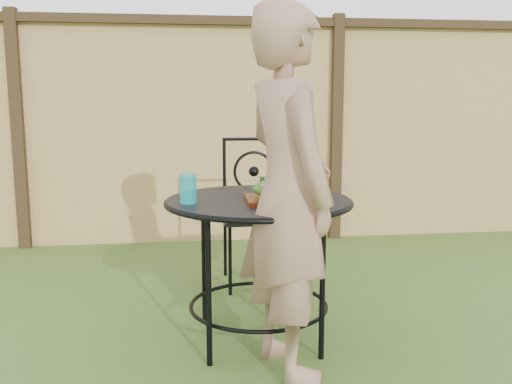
# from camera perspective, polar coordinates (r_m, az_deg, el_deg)

# --- Properties ---
(ground) EXTENTS (60.00, 60.00, 0.00)m
(ground) POSITION_cam_1_polar(r_m,az_deg,el_deg) (2.87, -6.74, -15.65)
(ground) COLOR #234817
(ground) RESTS_ON ground
(fence) EXTENTS (8.00, 0.12, 1.90)m
(fence) POSITION_cam_1_polar(r_m,az_deg,el_deg) (4.80, -7.32, 6.16)
(fence) COLOR #EBBE74
(fence) RESTS_ON ground
(patio_table) EXTENTS (0.92, 0.92, 0.72)m
(patio_table) POSITION_cam_1_polar(r_m,az_deg,el_deg) (2.81, 0.26, -3.47)
(patio_table) COLOR black
(patio_table) RESTS_ON ground
(patio_chair) EXTENTS (0.46, 0.46, 0.95)m
(patio_chair) POSITION_cam_1_polar(r_m,az_deg,el_deg) (3.74, 0.08, -1.52)
(patio_chair) COLOR black
(patio_chair) RESTS_ON ground
(diner) EXTENTS (0.53, 0.67, 1.61)m
(diner) POSITION_cam_1_polar(r_m,az_deg,el_deg) (2.46, 3.20, -0.09)
(diner) COLOR #9D7159
(diner) RESTS_ON ground
(salad_plate) EXTENTS (0.27, 0.27, 0.02)m
(salad_plate) POSITION_cam_1_polar(r_m,az_deg,el_deg) (2.70, 1.86, -0.77)
(salad_plate) COLOR #431509
(salad_plate) RESTS_ON patio_table
(salad) EXTENTS (0.21, 0.21, 0.08)m
(salad) POSITION_cam_1_polar(r_m,az_deg,el_deg) (2.69, 1.87, 0.32)
(salad) COLOR #235614
(salad) RESTS_ON salad_plate
(fork) EXTENTS (0.01, 0.01, 0.18)m
(fork) POSITION_cam_1_polar(r_m,az_deg,el_deg) (2.67, 2.10, 3.08)
(fork) COLOR silver
(fork) RESTS_ON salad
(drinking_glass) EXTENTS (0.08, 0.08, 0.14)m
(drinking_glass) POSITION_cam_1_polar(r_m,az_deg,el_deg) (2.68, -6.80, 0.35)
(drinking_glass) COLOR #0E9CA3
(drinking_glass) RESTS_ON patio_table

